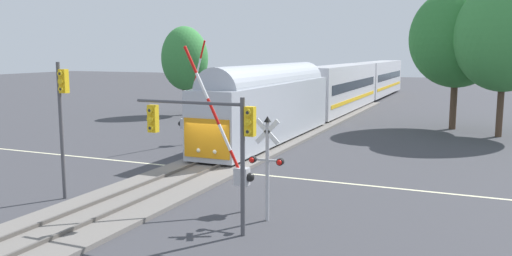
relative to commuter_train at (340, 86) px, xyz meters
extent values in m
plane|color=#3D3D42|center=(0.00, -29.04, -2.74)|extent=(220.00, 220.00, 0.00)
cube|color=beige|center=(0.00, -29.04, -2.73)|extent=(44.00, 0.20, 0.01)
cube|color=slate|center=(0.00, -29.04, -2.65)|extent=(4.40, 80.00, 0.18)
cube|color=#56514C|center=(-0.72, -29.04, -2.49)|extent=(0.10, 80.00, 0.14)
cube|color=#56514C|center=(0.71, -29.04, -2.49)|extent=(0.10, 80.00, 0.14)
cube|color=#B2B7C1|center=(0.00, -19.91, -0.47)|extent=(3.00, 18.03, 3.90)
cube|color=orange|center=(0.00, -28.94, -1.05)|extent=(2.76, 0.08, 2.15)
cylinder|color=#B2B7C1|center=(0.00, -19.91, 1.36)|extent=(2.76, 16.23, 2.76)
sphere|color=#F4F2CC|center=(-0.50, -28.95, -1.74)|extent=(0.24, 0.24, 0.24)
sphere|color=#F4F2CC|center=(0.50, -28.95, -1.74)|extent=(0.24, 0.24, 0.24)
cube|color=silver|center=(0.00, 0.51, -0.12)|extent=(3.00, 21.01, 4.60)
cube|color=black|center=(1.51, 0.51, 0.18)|extent=(0.04, 18.91, 0.90)
cube|color=gold|center=(1.52, 0.51, -1.27)|extent=(0.04, 19.33, 0.36)
cube|color=silver|center=(0.00, 22.43, -0.12)|extent=(3.00, 21.01, 4.60)
cube|color=black|center=(1.51, 22.43, 0.18)|extent=(0.04, 18.91, 0.90)
cube|color=gold|center=(1.52, 22.43, -1.27)|extent=(0.04, 19.33, 0.36)
cylinder|color=#B7B7BC|center=(4.97, -35.16, -2.19)|extent=(0.14, 0.14, 1.10)
cube|color=#B7B7BC|center=(4.97, -35.16, -1.29)|extent=(0.56, 0.40, 0.70)
sphere|color=black|center=(5.32, -35.16, -1.29)|extent=(0.36, 0.36, 0.36)
cylinder|color=red|center=(4.72, -35.16, -0.78)|extent=(0.60, 0.12, 1.06)
cylinder|color=white|center=(4.22, -35.16, 0.22)|extent=(0.60, 0.12, 1.06)
cylinder|color=red|center=(3.73, -35.16, 1.23)|extent=(0.60, 0.12, 1.06)
cylinder|color=white|center=(3.23, -35.16, 2.24)|extent=(0.60, 0.12, 1.06)
cylinder|color=red|center=(2.74, -35.16, 3.25)|extent=(0.60, 0.12, 1.06)
sphere|color=red|center=(2.49, -35.16, 3.76)|extent=(0.14, 0.14, 0.14)
cylinder|color=#B2B2B7|center=(6.28, -35.74, -0.86)|extent=(0.14, 0.14, 3.75)
cube|color=white|center=(6.28, -35.76, 0.67)|extent=(0.98, 0.05, 0.98)
cube|color=white|center=(6.28, -35.76, 0.67)|extent=(0.98, 0.05, 0.98)
cube|color=#B2B2B7|center=(6.28, -35.74, -0.41)|extent=(1.10, 0.08, 0.08)
cylinder|color=black|center=(5.73, -35.84, -0.41)|extent=(0.26, 0.18, 0.26)
cylinder|color=black|center=(6.83, -35.84, -0.41)|extent=(0.26, 0.18, 0.26)
sphere|color=red|center=(5.73, -35.94, -0.41)|extent=(0.20, 0.20, 0.20)
sphere|color=red|center=(6.83, -35.94, -0.41)|extent=(0.20, 0.20, 0.20)
cone|color=black|center=(6.28, -35.74, 1.14)|extent=(0.28, 0.28, 0.22)
cylinder|color=#B7B7BC|center=(-4.97, -22.92, -2.19)|extent=(0.14, 0.14, 1.10)
cube|color=#B7B7BC|center=(-4.97, -22.92, -1.29)|extent=(0.56, 0.40, 0.70)
sphere|color=black|center=(-5.32, -22.92, -1.29)|extent=(0.36, 0.36, 0.36)
cylinder|color=red|center=(-4.81, -22.92, -0.73)|extent=(0.44, 0.12, 1.14)
cylinder|color=white|center=(-4.49, -22.92, 0.38)|extent=(0.44, 0.12, 1.14)
cylinder|color=red|center=(-4.17, -22.92, 1.48)|extent=(0.44, 0.12, 1.14)
cylinder|color=white|center=(-3.85, -22.92, 2.59)|extent=(0.44, 0.12, 1.14)
cylinder|color=red|center=(-3.53, -22.92, 3.70)|extent=(0.44, 0.12, 1.14)
sphere|color=red|center=(-3.37, -22.92, 4.26)|extent=(0.14, 0.14, 0.14)
cylinder|color=#4C4C51|center=(-2.93, -36.45, 0.21)|extent=(0.16, 0.16, 5.90)
cube|color=gold|center=(-2.65, -36.45, 2.37)|extent=(0.34, 0.26, 1.00)
sphere|color=#262626|center=(-2.65, -36.60, 2.69)|extent=(0.20, 0.20, 0.20)
cylinder|color=gold|center=(-2.65, -36.63, 2.69)|extent=(0.24, 0.10, 0.24)
sphere|color=yellow|center=(-2.65, -36.60, 2.37)|extent=(0.20, 0.20, 0.20)
cylinder|color=gold|center=(-2.65, -36.63, 2.37)|extent=(0.24, 0.10, 0.24)
sphere|color=#262626|center=(-2.65, -36.60, 2.05)|extent=(0.20, 0.20, 0.20)
cylinder|color=gold|center=(-2.65, -36.63, 2.05)|extent=(0.24, 0.10, 0.24)
cylinder|color=#4C4C51|center=(6.12, -37.58, -0.33)|extent=(0.16, 0.16, 4.82)
cube|color=gold|center=(6.40, -37.58, 1.28)|extent=(0.34, 0.26, 1.00)
sphere|color=#262626|center=(6.40, -37.73, 1.60)|extent=(0.20, 0.20, 0.20)
cylinder|color=gold|center=(6.40, -37.76, 1.60)|extent=(0.24, 0.10, 0.24)
sphere|color=yellow|center=(6.40, -37.73, 1.28)|extent=(0.20, 0.20, 0.20)
cylinder|color=gold|center=(6.40, -37.76, 1.28)|extent=(0.24, 0.10, 0.24)
sphere|color=#262626|center=(6.40, -37.73, 0.96)|extent=(0.20, 0.20, 0.20)
cylinder|color=gold|center=(6.40, -37.76, 0.96)|extent=(0.24, 0.10, 0.24)
cylinder|color=#4C4C51|center=(4.01, -37.58, 1.83)|extent=(4.22, 0.12, 0.12)
cube|color=gold|center=(2.54, -37.58, 1.18)|extent=(0.34, 0.26, 1.00)
sphere|color=#262626|center=(2.54, -37.73, 1.50)|extent=(0.20, 0.20, 0.20)
cylinder|color=gold|center=(2.54, -37.76, 1.50)|extent=(0.24, 0.10, 0.24)
sphere|color=yellow|center=(2.54, -37.73, 1.18)|extent=(0.20, 0.20, 0.20)
cylinder|color=gold|center=(2.54, -37.76, 1.18)|extent=(0.24, 0.10, 0.24)
sphere|color=#262626|center=(2.54, -37.73, 0.86)|extent=(0.20, 0.20, 0.20)
cylinder|color=gold|center=(2.54, -37.76, 0.86)|extent=(0.24, 0.10, 0.24)
cylinder|color=#4C3828|center=(-13.79, -8.10, -1.09)|extent=(0.61, 0.61, 3.29)
ellipsoid|color=#38843D|center=(-13.79, -8.10, 2.92)|extent=(4.63, 4.63, 6.32)
cylinder|color=#4C3828|center=(11.44, -7.88, -0.53)|extent=(0.54, 0.54, 4.41)
ellipsoid|color=#2D7533|center=(11.44, -7.88, 4.66)|extent=(7.50, 7.50, 7.97)
cylinder|color=#4C3828|center=(14.83, -10.69, -0.54)|extent=(0.47, 0.47, 4.39)
ellipsoid|color=#38843D|center=(14.83, -10.69, 4.71)|extent=(7.24, 7.24, 8.15)
camera|label=1|loc=(13.45, -53.45, 3.60)|focal=36.74mm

